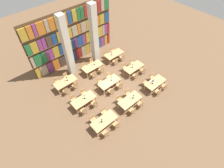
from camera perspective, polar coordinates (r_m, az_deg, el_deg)
name	(u,v)px	position (r m, az deg, el deg)	size (l,w,h in m)	color
ground_plane	(110,87)	(16.14, -0.62, -1.01)	(40.00, 40.00, 0.00)	brown
bookshelf_bank	(73,38)	(17.89, -12.57, 14.53)	(9.18, 0.35, 5.50)	brown
pillar_left	(67,47)	(16.07, -14.49, 11.58)	(0.60, 0.60, 6.00)	beige
pillar_center	(94,35)	(17.29, -5.89, 15.75)	(0.60, 0.60, 6.00)	beige
reading_table_0	(104,121)	(13.35, -2.58, -11.99)	(2.04, 0.94, 0.72)	tan
chair_0	(106,133)	(13.09, -2.08, -15.77)	(0.42, 0.40, 0.88)	tan
chair_1	(93,119)	(13.69, -6.22, -11.41)	(0.42, 0.40, 0.88)	tan
chair_2	(116,125)	(13.40, 1.44, -13.11)	(0.42, 0.40, 0.88)	tan
chair_3	(104,112)	(13.99, -2.78, -9.02)	(0.42, 0.40, 0.88)	tan
desk_lamp_0	(102,120)	(13.02, -3.42, -11.69)	(0.14, 0.14, 0.39)	black
reading_table_1	(130,100)	(14.46, 5.90, -5.33)	(2.04, 0.94, 0.72)	tan
chair_4	(132,111)	(14.12, 6.68, -8.63)	(0.42, 0.40, 0.88)	tan
chair_5	(119,99)	(14.69, 2.46, -4.96)	(0.42, 0.40, 0.88)	tan
chair_6	(141,104)	(14.58, 9.33, -6.47)	(0.42, 0.40, 0.88)	tan
chair_7	(128,93)	(15.13, 5.13, -3.01)	(0.42, 0.40, 0.88)	tan
desk_lamp_1	(133,96)	(14.31, 6.96, -3.89)	(0.14, 0.14, 0.42)	black
reading_table_2	(155,83)	(16.10, 13.93, 0.43)	(2.04, 0.94, 0.72)	tan
chair_8	(158,91)	(15.72, 14.86, -2.36)	(0.42, 0.40, 0.88)	tan
chair_9	(145,82)	(16.22, 10.77, 0.71)	(0.42, 0.40, 0.88)	tan
chair_10	(165,86)	(16.30, 16.89, -0.64)	(0.42, 0.40, 0.88)	tan
chair_11	(152,77)	(16.78, 12.88, 2.27)	(0.42, 0.40, 0.88)	tan
desk_lamp_2	(153,81)	(15.65, 13.26, 0.82)	(0.14, 0.14, 0.44)	black
laptop	(152,81)	(16.02, 12.91, 0.99)	(0.32, 0.22, 0.21)	silver
reading_table_3	(84,100)	(14.60, -9.26, -5.16)	(2.04, 0.94, 0.72)	tan
chair_12	(84,111)	(14.20, -9.25, -8.62)	(0.42, 0.40, 0.88)	tan
chair_13	(73,99)	(15.03, -12.56, -4.89)	(0.42, 0.40, 0.88)	tan
chair_14	(94,103)	(14.50, -5.77, -6.33)	(0.42, 0.40, 0.88)	tan
chair_15	(84,93)	(15.30, -9.21, -2.81)	(0.42, 0.40, 0.88)	tan
desk_lamp_3	(84,96)	(14.35, -9.06, -3.99)	(0.14, 0.14, 0.44)	black
reading_table_4	(109,82)	(15.66, -0.90, 0.58)	(2.04, 0.94, 0.72)	tan
chair_16	(111,91)	(15.23, -0.35, -2.29)	(0.42, 0.40, 0.88)	tan
chair_17	(100,81)	(16.01, -3.91, 0.85)	(0.42, 0.40, 0.88)	tan
chair_18	(119,85)	(15.67, 2.44, -0.40)	(0.42, 0.40, 0.88)	tan
chair_19	(108,76)	(16.43, -1.15, 2.57)	(0.42, 0.40, 0.88)	tan
desk_lamp_4	(112,78)	(15.49, -0.15, 2.06)	(0.14, 0.14, 0.49)	black
reading_table_5	(134,67)	(17.17, 7.14, 5.40)	(2.04, 0.94, 0.72)	tan
chair_20	(136,75)	(16.66, 7.72, 2.83)	(0.42, 0.40, 0.88)	tan
chair_21	(125,67)	(17.36, 4.11, 5.51)	(0.42, 0.40, 0.88)	tan
chair_22	(143,70)	(17.28, 10.16, 4.48)	(0.42, 0.40, 0.88)	tan
chair_23	(132,62)	(17.96, 6.57, 7.02)	(0.42, 0.40, 0.88)	tan
desk_lamp_5	(133,65)	(16.85, 6.72, 6.05)	(0.14, 0.14, 0.40)	black
reading_table_6	(65,82)	(16.22, -14.95, 0.58)	(2.04, 0.94, 0.72)	tan
chair_24	(66,91)	(15.75, -14.87, -2.21)	(0.42, 0.40, 0.88)	tan
chair_25	(57,81)	(16.74, -17.51, 0.82)	(0.42, 0.40, 0.88)	tan
chair_26	(75,86)	(15.98, -12.04, -0.52)	(0.42, 0.40, 0.88)	tan
chair_27	(66,77)	(16.96, -14.81, 2.37)	(0.42, 0.40, 0.88)	tan
desk_lamp_6	(67,78)	(16.01, -14.61, 1.89)	(0.14, 0.14, 0.46)	black
reading_table_7	(93,67)	(17.22, -6.38, 5.65)	(2.04, 0.94, 0.72)	tan
chair_28	(93,74)	(16.69, -6.12, 3.14)	(0.42, 0.40, 0.88)	tan
chair_29	(84,66)	(17.63, -9.10, 5.73)	(0.42, 0.40, 0.88)	tan
chair_30	(101,70)	(17.09, -3.51, 4.68)	(0.42, 0.40, 0.88)	tan
chair_31	(92,62)	(18.01, -6.55, 7.15)	(0.42, 0.40, 0.88)	tan
desk_lamp_7	(94,62)	(17.08, -5.88, 7.10)	(0.14, 0.14, 0.49)	black
reading_table_8	(114,54)	(18.56, 0.70, 9.68)	(2.04, 0.94, 0.72)	tan
chair_32	(115,61)	(17.99, 1.11, 7.45)	(0.42, 0.40, 0.88)	tan
chair_33	(106,54)	(18.87, -2.01, 9.70)	(0.42, 0.40, 0.88)	tan
chair_34	(122,57)	(18.51, 3.39, 8.75)	(0.42, 0.40, 0.88)	tan
chair_35	(113,50)	(19.36, 0.25, 10.90)	(0.42, 0.40, 0.88)	tan
desk_lamp_8	(112,53)	(18.19, -0.13, 10.07)	(0.14, 0.14, 0.39)	black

